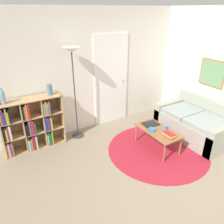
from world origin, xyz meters
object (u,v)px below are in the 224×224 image
Objects in this scene: floor_lamp at (72,62)px; couch at (196,123)px; bottle_middle at (3,97)px; vase_on_shelf at (50,90)px; bookshelf at (30,125)px; laptop at (151,124)px; bowl at (152,130)px; coffee_table at (158,132)px; cup at (165,127)px.

floor_lamp reaches higher than couch.
bottle_middle is 1.37× the size of vase_on_shelf.
bookshelf is at bearing 179.92° from vase_on_shelf.
bowl is at bearing -123.23° from laptop.
bowl is 0.69× the size of vase_on_shelf.
bowl is at bearing -27.71° from bottle_middle.
coffee_table is at bearing -27.39° from bottle_middle.
couch is at bearing -20.48° from bottle_middle.
laptop is at bearing -39.45° from floor_lamp.
coffee_table is 2.89m from bottle_middle.
bookshelf is 3.53× the size of laptop.
bookshelf is 0.78m from vase_on_shelf.
cup is 0.40× the size of vase_on_shelf.
vase_on_shelf reaches higher than coffee_table.
bookshelf is 2.36m from bowl.
bottle_middle reaches higher than cup.
bowl is at bearing -39.51° from vase_on_shelf.
bookshelf reaches higher than couch.
vase_on_shelf is at bearing 2.09° from bottle_middle.
bookshelf is 0.61× the size of floor_lamp.
couch is (2.25, -1.29, -1.35)m from floor_lamp.
couch is 1.08m from coffee_table.
laptop is 1.13× the size of bottle_middle.
cup is at bearing -68.43° from laptop.
bookshelf is 2.62m from cup.
vase_on_shelf is at bearing 147.91° from laptop.
floor_lamp is at bearing 135.76° from cup.
cup reaches higher than bowl.
cup is at bearing -30.85° from bookshelf.
coffee_table is at bearing -96.00° from laptop.
couch is 3.88m from bottle_middle.
coffee_table is 3.15× the size of bottle_middle.
bottle_middle is (-0.36, -0.03, 0.65)m from bookshelf.
bowl is at bearing -32.38° from bookshelf.
cup is at bearing -14.81° from coffee_table.
floor_lamp is at bearing -7.50° from vase_on_shelf.
bookshelf is 0.74× the size of couch.
laptop is 2.11m from vase_on_shelf.
floor_lamp is 2.13m from coffee_table.
coffee_table is 0.17m from cup.
bowl reaches higher than coffee_table.
vase_on_shelf reaches higher than bookshelf.
floor_lamp is 1.38m from bottle_middle.
coffee_table is 2.24m from vase_on_shelf.
bookshelf is at bearing 148.20° from coffee_table.
couch is 18.66× the size of cup.
coffee_table is (2.11, -1.31, -0.15)m from bookshelf.
floor_lamp is at bearing -1.44° from bottle_middle.
laptop is at bearing -22.26° from bottle_middle.
coffee_table is 6.30× the size of bowl.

